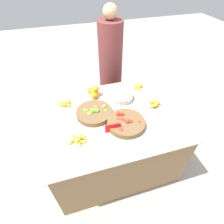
{
  "coord_description": "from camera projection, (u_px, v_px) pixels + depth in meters",
  "views": [
    {
      "loc": [
        -0.38,
        -1.28,
        2.09
      ],
      "look_at": [
        0.0,
        0.0,
        0.84
      ],
      "focal_mm": 28.0,
      "sensor_mm": 36.0,
      "label": 1
    }
  ],
  "objects": [
    {
      "name": "ground_plane",
      "position": [
        112.0,
        157.0,
        2.4
      ],
      "size": [
        12.0,
        12.0,
        0.0
      ],
      "primitive_type": "plane",
      "color": "#ADA599"
    },
    {
      "name": "market_table",
      "position": [
        112.0,
        139.0,
        2.13
      ],
      "size": [
        1.44,
        1.16,
        0.79
      ],
      "color": "olive",
      "rests_on": "ground_plane"
    },
    {
      "name": "lime_bowl",
      "position": [
        94.0,
        113.0,
        1.85
      ],
      "size": [
        0.37,
        0.37,
        0.09
      ],
      "color": "brown",
      "rests_on": "market_table"
    },
    {
      "name": "tomato_basket",
      "position": [
        126.0,
        123.0,
        1.74
      ],
      "size": [
        0.38,
        0.38,
        0.09
      ],
      "color": "brown",
      "rests_on": "market_table"
    },
    {
      "name": "orange_pile",
      "position": [
        94.0,
        92.0,
        2.08
      ],
      "size": [
        0.13,
        0.2,
        0.13
      ],
      "color": "orange",
      "rests_on": "market_table"
    },
    {
      "name": "metal_bowl",
      "position": [
        120.0,
        96.0,
        2.05
      ],
      "size": [
        0.29,
        0.29,
        0.07
      ],
      "color": "silver",
      "rests_on": "market_table"
    },
    {
      "name": "price_sign",
      "position": [
        113.0,
        128.0,
        1.66
      ],
      "size": [
        0.15,
        0.02,
        0.11
      ],
      "rotation": [
        0.0,
        0.0,
        -0.12
      ],
      "color": "red",
      "rests_on": "market_table"
    },
    {
      "name": "banana_bunch_back_center",
      "position": [
        155.0,
        104.0,
        1.96
      ],
      "size": [
        0.17,
        0.17,
        0.06
      ],
      "color": "yellow",
      "rests_on": "market_table"
    },
    {
      "name": "banana_bunch_front_right",
      "position": [
        65.0,
        103.0,
        1.97
      ],
      "size": [
        0.17,
        0.15,
        0.05
      ],
      "color": "yellow",
      "rests_on": "market_table"
    },
    {
      "name": "banana_bunch_front_center",
      "position": [
        138.0,
        86.0,
        2.2
      ],
      "size": [
        0.14,
        0.15,
        0.06
      ],
      "color": "yellow",
      "rests_on": "market_table"
    },
    {
      "name": "banana_bunch_middle_right",
      "position": [
        78.0,
        139.0,
        1.59
      ],
      "size": [
        0.18,
        0.16,
        0.06
      ],
      "color": "yellow",
      "rests_on": "market_table"
    },
    {
      "name": "vendor_person",
      "position": [
        111.0,
        70.0,
        2.64
      ],
      "size": [
        0.34,
        0.34,
        1.63
      ],
      "color": "brown",
      "rests_on": "ground_plane"
    }
  ]
}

